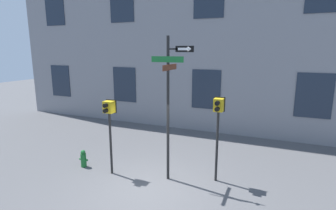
# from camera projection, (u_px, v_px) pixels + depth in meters

# --- Properties ---
(ground_plane) EXTENTS (60.00, 60.00, 0.00)m
(ground_plane) POSITION_uv_depth(u_px,v_px,m) (150.00, 190.00, 7.93)
(ground_plane) COLOR #515154
(street_sign_pole) EXTENTS (1.32, 1.05, 4.57)m
(street_sign_pole) POSITION_uv_depth(u_px,v_px,m) (170.00, 98.00, 8.04)
(street_sign_pole) COLOR black
(street_sign_pole) RESTS_ON ground_plane
(pedestrian_signal_left) EXTENTS (0.39, 0.40, 2.56)m
(pedestrian_signal_left) POSITION_uv_depth(u_px,v_px,m) (109.00, 116.00, 8.59)
(pedestrian_signal_left) COLOR black
(pedestrian_signal_left) RESTS_ON ground_plane
(pedestrian_signal_right) EXTENTS (0.34, 0.40, 2.74)m
(pedestrian_signal_right) POSITION_uv_depth(u_px,v_px,m) (218.00, 117.00, 8.06)
(pedestrian_signal_right) COLOR black
(pedestrian_signal_right) RESTS_ON ground_plane
(fire_hydrant) EXTENTS (0.36, 0.20, 0.64)m
(fire_hydrant) POSITION_uv_depth(u_px,v_px,m) (83.00, 159.00, 9.45)
(fire_hydrant) COLOR #196028
(fire_hydrant) RESTS_ON ground_plane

